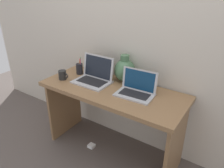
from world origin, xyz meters
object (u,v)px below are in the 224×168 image
(laptop_right, at_px, (137,88))
(coffee_mug, at_px, (63,75))
(power_brick, at_px, (91,146))
(green_vase, at_px, (125,70))
(laptop_left, at_px, (95,75))
(pen_cup, at_px, (79,69))

(laptop_right, distance_m, coffee_mug, 0.79)
(laptop_right, xyz_separation_m, power_brick, (-0.46, -0.12, -0.80))
(laptop_right, height_order, power_brick, laptop_right)
(green_vase, xyz_separation_m, power_brick, (-0.22, -0.31, -0.86))
(laptop_left, distance_m, coffee_mug, 0.34)
(laptop_left, relative_size, green_vase, 1.33)
(laptop_right, relative_size, coffee_mug, 2.87)
(green_vase, height_order, pen_cup, green_vase)
(coffee_mug, height_order, pen_cup, pen_cup)
(pen_cup, height_order, power_brick, pen_cup)
(laptop_left, distance_m, pen_cup, 0.26)
(laptop_right, bearing_deg, power_brick, -164.89)
(laptop_right, distance_m, pen_cup, 0.74)
(green_vase, xyz_separation_m, coffee_mug, (-0.54, -0.32, -0.07))
(laptop_left, xyz_separation_m, green_vase, (0.24, 0.18, 0.05))
(power_brick, bearing_deg, pen_cup, 145.39)
(laptop_left, distance_m, power_brick, 0.81)
(coffee_mug, relative_size, pen_cup, 0.63)
(laptop_right, height_order, pen_cup, laptop_right)
(green_vase, height_order, power_brick, green_vase)
(laptop_right, bearing_deg, coffee_mug, -169.93)
(coffee_mug, relative_size, power_brick, 1.70)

